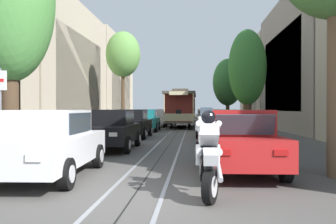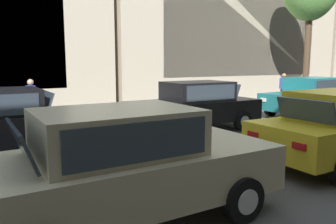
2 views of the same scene
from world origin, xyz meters
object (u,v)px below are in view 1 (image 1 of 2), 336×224
at_px(street_tree_kerb_left_second, 123,55).
at_px(parked_car_silver_fifth_left, 156,118).
at_px(parked_car_teal_fourth_left, 146,120).
at_px(parked_car_grey_far_right, 204,116).
at_px(parked_car_red_near_right, 236,140).
at_px(pedestrian_crossing_far, 24,125).
at_px(parked_car_maroon_fifth_right, 208,118).
at_px(parked_car_yellow_mid_right, 213,123).
at_px(parked_car_brown_sixth_left, 162,117).
at_px(parked_car_beige_second_right, 223,128).
at_px(parked_car_white_near_left, 48,143).
at_px(parked_car_black_second_left, 111,129).
at_px(motorcycle_with_rider, 208,149).
at_px(street_sign_post, 0,108).
at_px(street_tree_kerb_right_mid, 228,82).
at_px(fire_hydrant, 275,144).
at_px(parked_car_beige_fourth_right, 209,120).
at_px(pedestrian_on_right_pavement, 108,118).
at_px(cable_car_trolley, 181,108).
at_px(street_tree_kerb_left_near, 10,3).
at_px(street_tree_kerb_right_second, 247,69).
at_px(pedestrian_on_left_pavement, 247,117).
at_px(parked_car_black_mid_left, 132,123).

bearing_deg(street_tree_kerb_left_second, parked_car_silver_fifth_left, 60.77).
relative_size(parked_car_teal_fourth_left, parked_car_grey_far_right, 1.00).
distance_m(parked_car_red_near_right, pedestrian_crossing_far, 10.82).
bearing_deg(parked_car_maroon_fifth_right, parked_car_yellow_mid_right, -91.08).
bearing_deg(parked_car_brown_sixth_left, parked_car_maroon_fifth_right, -48.36).
height_order(parked_car_beige_second_right, street_tree_kerb_left_second, street_tree_kerb_left_second).
bearing_deg(parked_car_grey_far_right, parked_car_white_near_left, -97.41).
distance_m(parked_car_black_second_left, motorcycle_with_rider, 8.20).
xyz_separation_m(parked_car_beige_second_right, motorcycle_with_rider, (-0.99, -8.86, 0.06)).
relative_size(parked_car_yellow_mid_right, parked_car_maroon_fifth_right, 0.99).
bearing_deg(motorcycle_with_rider, parked_car_maroon_fifth_right, 87.67).
relative_size(parked_car_silver_fifth_left, street_sign_post, 1.69).
bearing_deg(motorcycle_with_rider, parked_car_brown_sixth_left, 96.63).
relative_size(parked_car_black_second_left, parked_car_brown_sixth_left, 0.99).
relative_size(parked_car_red_near_right, street_tree_kerb_right_mid, 0.67).
bearing_deg(street_tree_kerb_left_second, fire_hydrant, -62.07).
height_order(parked_car_beige_fourth_right, motorcycle_with_rider, motorcycle_with_rider).
bearing_deg(parked_car_white_near_left, parked_car_teal_fourth_left, 90.20).
relative_size(parked_car_silver_fifth_left, parked_car_red_near_right, 1.00).
distance_m(parked_car_grey_far_right, street_tree_kerb_left_second, 18.22).
relative_size(parked_car_beige_second_right, pedestrian_on_right_pavement, 2.69).
relative_size(street_tree_kerb_left_second, motorcycle_with_rider, 4.08).
bearing_deg(parked_car_white_near_left, parked_car_maroon_fifth_right, 79.01).
distance_m(parked_car_beige_second_right, parked_car_beige_fourth_right, 11.39).
xyz_separation_m(parked_car_beige_fourth_right, cable_car_trolley, (-2.24, 5.02, 0.86)).
bearing_deg(cable_car_trolley, parked_car_black_second_left, -96.97).
height_order(parked_car_red_near_right, pedestrian_crossing_far, pedestrian_crossing_far).
xyz_separation_m(street_tree_kerb_left_near, street_tree_kerb_right_mid, (8.52, 25.49, -0.40)).
xyz_separation_m(parked_car_beige_fourth_right, motorcycle_with_rider, (-0.87, -20.25, 0.06)).
relative_size(street_tree_kerb_right_second, cable_car_trolley, 0.71).
relative_size(street_tree_kerb_right_second, fire_hydrant, 7.72).
height_order(parked_car_silver_fifth_left, parked_car_beige_second_right, same).
relative_size(parked_car_red_near_right, parked_car_beige_fourth_right, 1.00).
height_order(parked_car_black_second_left, parked_car_yellow_mid_right, same).
height_order(parked_car_white_near_left, motorcycle_with_rider, motorcycle_with_rider).
bearing_deg(street_sign_post, pedestrian_crossing_far, 112.34).
bearing_deg(parked_car_grey_far_right, parked_car_yellow_mid_right, -90.33).
bearing_deg(parked_car_teal_fourth_left, pedestrian_crossing_far, -112.30).
distance_m(parked_car_beige_fourth_right, street_tree_kerb_right_mid, 9.32).
distance_m(street_tree_kerb_left_second, street_sign_post, 20.19).
relative_size(parked_car_teal_fourth_left, fire_hydrant, 5.23).
distance_m(street_tree_kerb_left_second, pedestrian_on_left_pavement, 11.79).
bearing_deg(parked_car_black_mid_left, pedestrian_crossing_far, -133.98).
distance_m(parked_car_teal_fourth_left, cable_car_trolley, 6.62).
height_order(motorcycle_with_rider, pedestrian_on_right_pavement, motorcycle_with_rider).
xyz_separation_m(parked_car_grey_far_right, motorcycle_with_rider, (-0.97, -37.57, 0.06)).
relative_size(parked_car_beige_second_right, street_tree_kerb_left_second, 0.56).
relative_size(parked_car_silver_fifth_left, pedestrian_on_right_pavement, 2.70).
distance_m(parked_car_white_near_left, parked_car_grey_far_right, 36.25).
relative_size(parked_car_grey_far_right, pedestrian_on_right_pavement, 2.70).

